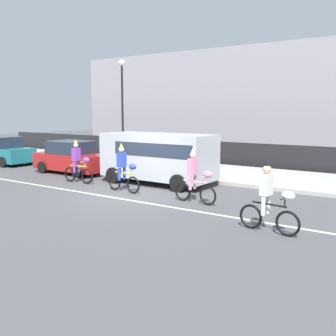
# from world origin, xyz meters

# --- Properties ---
(ground_plane) EXTENTS (80.00, 80.00, 0.00)m
(ground_plane) POSITION_xyz_m (0.00, 0.00, 0.00)
(ground_plane) COLOR #4C4C4F
(road_centre_line) EXTENTS (36.00, 0.14, 0.01)m
(road_centre_line) POSITION_xyz_m (0.00, -0.50, 0.00)
(road_centre_line) COLOR beige
(road_centre_line) RESTS_ON ground
(sidewalk_curb) EXTENTS (60.00, 5.00, 0.15)m
(sidewalk_curb) POSITION_xyz_m (0.00, 6.50, 0.07)
(sidewalk_curb) COLOR #ADAAA3
(sidewalk_curb) RESTS_ON ground
(fence_line) EXTENTS (40.00, 0.08, 1.40)m
(fence_line) POSITION_xyz_m (0.00, 9.40, 0.70)
(fence_line) COLOR black
(fence_line) RESTS_ON ground
(building_backdrop) EXTENTS (28.00, 8.00, 7.50)m
(building_backdrop) POSITION_xyz_m (-1.87, 18.00, 3.75)
(building_backdrop) COLOR #99939E
(building_backdrop) RESTS_ON ground
(parade_cyclist_purple) EXTENTS (1.72, 0.50, 1.92)m
(parade_cyclist_purple) POSITION_xyz_m (-3.54, 0.88, 0.84)
(parade_cyclist_purple) COLOR black
(parade_cyclist_purple) RESTS_ON ground
(parade_cyclist_cobalt) EXTENTS (1.72, 0.50, 1.92)m
(parade_cyclist_cobalt) POSITION_xyz_m (-0.60, 0.52, 0.84)
(parade_cyclist_cobalt) COLOR black
(parade_cyclist_cobalt) RESTS_ON ground
(parade_cyclist_pink) EXTENTS (1.72, 0.50, 1.92)m
(parade_cyclist_pink) POSITION_xyz_m (2.67, 0.47, 0.84)
(parade_cyclist_pink) COLOR black
(parade_cyclist_pink) RESTS_ON ground
(parade_cyclist_zebra) EXTENTS (1.72, 0.50, 1.92)m
(parade_cyclist_zebra) POSITION_xyz_m (5.95, -1.30, 0.84)
(parade_cyclist_zebra) COLOR black
(parade_cyclist_zebra) RESTS_ON ground
(parked_van_silver) EXTENTS (5.00, 2.22, 2.18)m
(parked_van_silver) POSITION_xyz_m (-0.46, 2.70, 1.28)
(parked_van_silver) COLOR silver
(parked_van_silver) RESTS_ON ground
(parked_car_teal) EXTENTS (4.10, 1.92, 1.64)m
(parked_car_teal) POSITION_xyz_m (-11.97, 2.67, 0.78)
(parked_car_teal) COLOR #1E727A
(parked_car_teal) RESTS_ON ground
(parked_car_red) EXTENTS (4.10, 1.92, 1.64)m
(parked_car_red) POSITION_xyz_m (-5.90, 2.62, 0.78)
(parked_car_red) COLOR #AD1E1E
(parked_car_red) RESTS_ON ground
(street_lamp_post) EXTENTS (0.36, 0.36, 5.86)m
(street_lamp_post) POSITION_xyz_m (-5.61, 6.27, 3.99)
(street_lamp_post) COLOR black
(street_lamp_post) RESTS_ON sidewalk_curb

